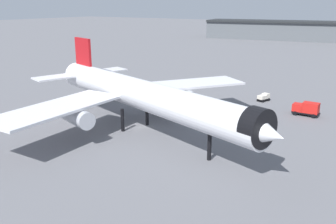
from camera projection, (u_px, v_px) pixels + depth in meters
name	position (u px, v px, depth m)	size (l,w,h in m)	color
ground	(139.00, 127.00, 73.67)	(900.00, 900.00, 0.00)	slate
airliner_near_gate	(141.00, 95.00, 69.30)	(59.69, 53.27, 16.05)	white
service_truck_front	(306.00, 109.00, 80.52)	(5.56, 2.70, 3.00)	black
baggage_tug_wing	(264.00, 97.00, 92.66)	(2.71, 3.54, 1.85)	black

